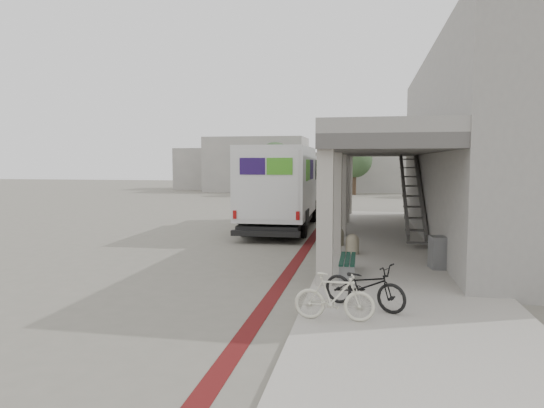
% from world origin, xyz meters
% --- Properties ---
extents(ground, '(120.00, 120.00, 0.00)m').
position_xyz_m(ground, '(0.00, 0.00, 0.00)').
color(ground, '#686559').
rests_on(ground, ground).
extents(bike_lane_stripe, '(0.35, 40.00, 0.01)m').
position_xyz_m(bike_lane_stripe, '(1.00, 2.00, 0.01)').
color(bike_lane_stripe, '#4F0F10').
rests_on(bike_lane_stripe, ground).
extents(sidewalk, '(4.40, 28.00, 0.12)m').
position_xyz_m(sidewalk, '(4.00, 0.00, 0.06)').
color(sidewalk, '#A19D91').
rests_on(sidewalk, ground).
extents(transit_building, '(7.60, 17.00, 7.00)m').
position_xyz_m(transit_building, '(6.83, 4.50, 3.40)').
color(transit_building, gray).
rests_on(transit_building, ground).
extents(distant_backdrop, '(28.00, 10.00, 6.50)m').
position_xyz_m(distant_backdrop, '(-2.84, 35.89, 2.70)').
color(distant_backdrop, gray).
rests_on(distant_backdrop, ground).
extents(tree_left, '(3.20, 3.20, 4.80)m').
position_xyz_m(tree_left, '(-5.00, 28.00, 3.18)').
color(tree_left, '#38281C').
rests_on(tree_left, ground).
extents(tree_mid, '(3.20, 3.20, 4.80)m').
position_xyz_m(tree_mid, '(2.00, 30.00, 3.18)').
color(tree_mid, '#38281C').
rests_on(tree_mid, ground).
extents(tree_right, '(3.20, 3.20, 4.80)m').
position_xyz_m(tree_right, '(10.00, 29.00, 3.18)').
color(tree_right, '#38281C').
rests_on(tree_right, ground).
extents(fedex_truck, '(2.89, 8.65, 3.66)m').
position_xyz_m(fedex_truck, '(-0.67, 6.51, 1.95)').
color(fedex_truck, black).
rests_on(fedex_truck, ground).
extents(bench, '(0.40, 1.79, 0.42)m').
position_xyz_m(bench, '(2.60, -2.33, 0.42)').
color(bench, gray).
rests_on(bench, sidewalk).
extents(bollard_near, '(0.42, 0.42, 0.64)m').
position_xyz_m(bollard_near, '(2.65, 0.53, 0.44)').
color(bollard_near, gray).
rests_on(bollard_near, sidewalk).
extents(bollard_far, '(0.42, 0.42, 0.63)m').
position_xyz_m(bollard_far, '(2.10, 2.03, 0.44)').
color(bollard_far, gray).
rests_on(bollard_far, sidewalk).
extents(utility_cabinet, '(0.47, 0.58, 0.89)m').
position_xyz_m(utility_cabinet, '(5.00, -1.21, 0.56)').
color(utility_cabinet, slate).
rests_on(utility_cabinet, sidewalk).
extents(bicycle_black, '(1.85, 1.33, 0.92)m').
position_xyz_m(bicycle_black, '(3.04, -5.26, 0.58)').
color(bicycle_black, black).
rests_on(bicycle_black, sidewalk).
extents(bicycle_cream, '(1.49, 0.43, 0.89)m').
position_xyz_m(bicycle_cream, '(2.50, -6.14, 0.57)').
color(bicycle_cream, beige).
rests_on(bicycle_cream, sidewalk).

